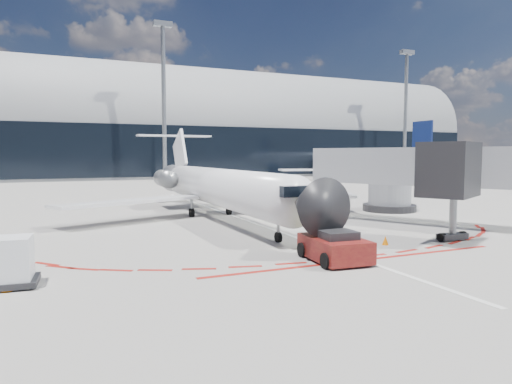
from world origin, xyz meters
name	(u,v)px	position (x,y,z in m)	size (l,w,h in m)	color
ground	(252,222)	(0.00, 0.00, 0.00)	(260.00, 260.00, 0.00)	gray
apron_centerline	(240,218)	(0.00, 2.00, 0.01)	(0.25, 40.00, 0.01)	silver
apron_stop_bar	(362,260)	(0.00, -11.50, 0.01)	(14.00, 0.25, 0.01)	maroon
terminal_building	(119,133)	(0.00, 64.97, 8.52)	(150.00, 24.15, 24.00)	gray
jet_bridge	(406,174)	(9.79, -3.01, 3.01)	(10.03, 15.20, 4.90)	#999BA1
light_mast_centre	(164,104)	(5.00, 48.00, 12.50)	(0.70, 0.70, 25.00)	gray
light_mast_east	(405,115)	(55.00, 48.00, 12.50)	(0.70, 0.70, 25.00)	gray
regional_jet	(216,186)	(-1.43, 2.84, 2.19)	(21.23, 26.18, 6.56)	white
pushback_tug	(335,247)	(-1.11, -11.17, 0.56)	(2.32, 4.99, 1.28)	#550C0F
ramp_worker	(314,229)	(-0.77, -9.01, 0.98)	(0.72, 0.47, 1.96)	#ECFC1A
uld_container	(8,262)	(-12.87, -10.00, 0.81)	(1.85, 1.61, 1.64)	black
safety_cone_left	(7,283)	(-12.89, -10.50, 0.26)	(0.38, 0.38, 0.53)	orange
safety_cone_right	(385,240)	(2.97, -9.34, 0.22)	(0.31, 0.31, 0.43)	orange
bg_airliner_1	(359,147)	(38.03, 40.49, 5.78)	(35.72, 37.82, 11.56)	white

